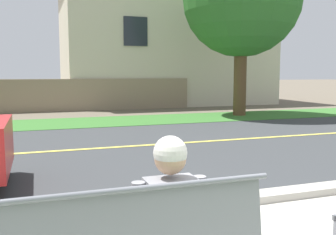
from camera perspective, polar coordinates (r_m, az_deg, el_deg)
ground_plane at (r=10.08m, az=-8.17°, el=-2.83°), size 140.00×140.00×0.00m
curb_edge at (r=4.80m, az=5.20°, el=-12.84°), size 44.00×0.30×0.11m
street_asphalt at (r=8.63m, az=-6.26°, el=-4.38°), size 52.00×8.00×0.01m
road_centre_line at (r=8.63m, az=-6.26°, el=-4.34°), size 48.00×0.14×0.01m
far_verge_grass at (r=13.11m, az=-10.77°, el=-0.64°), size 48.00×2.80×0.02m
seated_person_grey at (r=2.70m, az=-0.34°, el=-14.60°), size 0.52×0.68×1.25m
garden_wall at (r=17.03m, az=-18.11°, el=3.15°), size 13.00×0.36×1.40m
house_across_street at (r=21.38m, az=-0.67°, el=11.77°), size 11.58×6.91×7.00m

